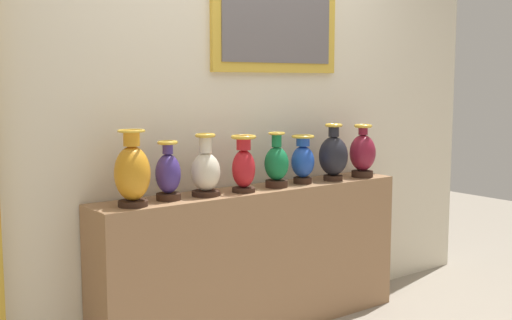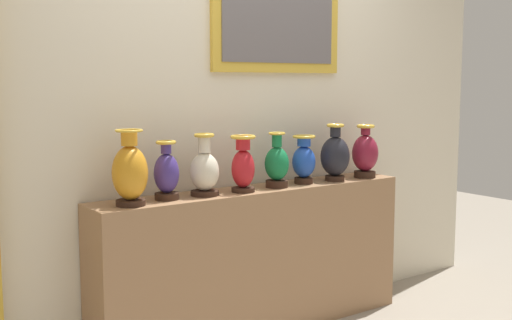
% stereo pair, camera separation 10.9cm
% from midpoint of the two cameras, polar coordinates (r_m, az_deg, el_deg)
% --- Properties ---
extents(display_shelf, '(2.04, 0.32, 0.87)m').
position_cam_midpoint_polar(display_shelf, '(3.89, -0.81, -8.87)').
color(display_shelf, '#99704C').
rests_on(display_shelf, ground_plane).
extents(back_wall, '(4.21, 0.14, 3.10)m').
position_cam_midpoint_polar(back_wall, '(3.92, -2.67, 7.89)').
color(back_wall, beige).
rests_on(back_wall, ground_plane).
extents(vase_amber, '(0.18, 0.18, 0.39)m').
position_cam_midpoint_polar(vase_amber, '(3.31, -11.82, -1.11)').
color(vase_amber, '#382319').
rests_on(vase_amber, display_shelf).
extents(vase_indigo, '(0.14, 0.14, 0.32)m').
position_cam_midpoint_polar(vase_indigo, '(3.45, -8.68, -1.25)').
color(vase_indigo, '#382319').
rests_on(vase_indigo, display_shelf).
extents(vase_ivory, '(0.16, 0.16, 0.35)m').
position_cam_midpoint_polar(vase_ivory, '(3.56, -5.36, -0.96)').
color(vase_ivory, '#382319').
rests_on(vase_ivory, display_shelf).
extents(vase_crimson, '(0.14, 0.14, 0.33)m').
position_cam_midpoint_polar(vase_crimson, '(3.66, -1.95, -0.50)').
color(vase_crimson, '#382319').
rests_on(vase_crimson, display_shelf).
extents(vase_emerald, '(0.14, 0.14, 0.33)m').
position_cam_midpoint_polar(vase_emerald, '(3.83, 1.02, -0.40)').
color(vase_emerald, '#382319').
rests_on(vase_emerald, display_shelf).
extents(vase_sapphire, '(0.14, 0.14, 0.30)m').
position_cam_midpoint_polar(vase_sapphire, '(3.98, 3.38, -0.02)').
color(vase_sapphire, '#382319').
rests_on(vase_sapphire, display_shelf).
extents(vase_onyx, '(0.18, 0.18, 0.36)m').
position_cam_midpoint_polar(vase_onyx, '(4.11, 6.11, 0.40)').
color(vase_onyx, '#382319').
rests_on(vase_onyx, display_shelf).
extents(vase_burgundy, '(0.17, 0.17, 0.35)m').
position_cam_midpoint_polar(vase_burgundy, '(4.28, 8.70, 0.58)').
color(vase_burgundy, '#382319').
rests_on(vase_burgundy, display_shelf).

